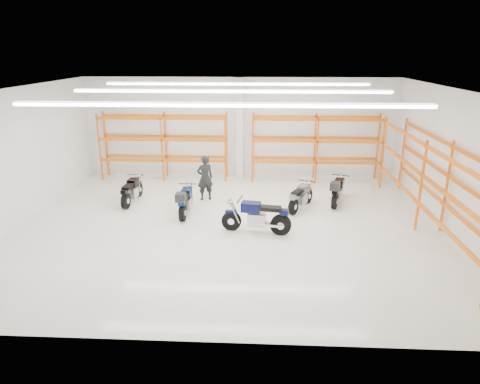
{
  "coord_description": "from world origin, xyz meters",
  "views": [
    {
      "loc": [
        0.97,
        -13.22,
        5.64
      ],
      "look_at": [
        0.28,
        0.5,
        1.05
      ],
      "focal_mm": 32.0,
      "sensor_mm": 36.0,
      "label": 1
    }
  ],
  "objects_px": {
    "motorcycle_main": "(259,218)",
    "motorcycle_back_a": "(131,191)",
    "motorcycle_back_d": "(337,191)",
    "structural_column": "(240,129)",
    "motorcycle_back_c": "(300,198)",
    "motorcycle_back_b": "(185,202)",
    "standing_man": "(205,178)"
  },
  "relations": [
    {
      "from": "motorcycle_back_a",
      "to": "standing_man",
      "type": "bearing_deg",
      "value": 10.75
    },
    {
      "from": "motorcycle_back_b",
      "to": "motorcycle_back_d",
      "type": "relative_size",
      "value": 1.02
    },
    {
      "from": "motorcycle_back_b",
      "to": "motorcycle_back_c",
      "type": "relative_size",
      "value": 1.17
    },
    {
      "from": "motorcycle_back_a",
      "to": "motorcycle_back_c",
      "type": "bearing_deg",
      "value": -3.26
    },
    {
      "from": "motorcycle_main",
      "to": "motorcycle_back_d",
      "type": "relative_size",
      "value": 1.11
    },
    {
      "from": "motorcycle_back_d",
      "to": "structural_column",
      "type": "xyz_separation_m",
      "value": [
        -3.9,
        3.44,
        1.73
      ]
    },
    {
      "from": "motorcycle_back_c",
      "to": "motorcycle_back_b",
      "type": "bearing_deg",
      "value": -168.69
    },
    {
      "from": "motorcycle_main",
      "to": "motorcycle_back_a",
      "type": "relative_size",
      "value": 1.13
    },
    {
      "from": "motorcycle_main",
      "to": "structural_column",
      "type": "bearing_deg",
      "value": 98.58
    },
    {
      "from": "motorcycle_back_b",
      "to": "motorcycle_back_d",
      "type": "bearing_deg",
      "value": 14.57
    },
    {
      "from": "motorcycle_back_a",
      "to": "structural_column",
      "type": "height_order",
      "value": "structural_column"
    },
    {
      "from": "motorcycle_main",
      "to": "structural_column",
      "type": "xyz_separation_m",
      "value": [
        -0.95,
        6.3,
        1.72
      ]
    },
    {
      "from": "motorcycle_main",
      "to": "standing_man",
      "type": "distance_m",
      "value": 3.81
    },
    {
      "from": "motorcycle_main",
      "to": "structural_column",
      "type": "relative_size",
      "value": 0.51
    },
    {
      "from": "motorcycle_back_a",
      "to": "motorcycle_back_b",
      "type": "relative_size",
      "value": 0.96
    },
    {
      "from": "standing_man",
      "to": "motorcycle_main",
      "type": "bearing_deg",
      "value": 98.78
    },
    {
      "from": "motorcycle_back_a",
      "to": "standing_man",
      "type": "relative_size",
      "value": 1.13
    },
    {
      "from": "motorcycle_back_a",
      "to": "motorcycle_back_b",
      "type": "xyz_separation_m",
      "value": [
        2.29,
        -1.19,
        0.05
      ]
    },
    {
      "from": "motorcycle_back_b",
      "to": "motorcycle_back_c",
      "type": "xyz_separation_m",
      "value": [
        4.14,
        0.83,
        -0.06
      ]
    },
    {
      "from": "motorcycle_main",
      "to": "motorcycle_back_a",
      "type": "xyz_separation_m",
      "value": [
        -4.93,
        2.59,
        -0.06
      ]
    },
    {
      "from": "motorcycle_main",
      "to": "structural_column",
      "type": "height_order",
      "value": "structural_column"
    },
    {
      "from": "standing_man",
      "to": "motorcycle_back_c",
      "type": "bearing_deg",
      "value": 140.51
    },
    {
      "from": "structural_column",
      "to": "motorcycle_back_a",
      "type": "bearing_deg",
      "value": -137.06
    },
    {
      "from": "motorcycle_back_d",
      "to": "standing_man",
      "type": "distance_m",
      "value": 5.12
    },
    {
      "from": "motorcycle_back_a",
      "to": "motorcycle_back_d",
      "type": "relative_size",
      "value": 0.98
    },
    {
      "from": "structural_column",
      "to": "motorcycle_main",
      "type": "bearing_deg",
      "value": -81.42
    },
    {
      "from": "motorcycle_back_c",
      "to": "structural_column",
      "type": "bearing_deg",
      "value": 121.03
    },
    {
      "from": "motorcycle_main",
      "to": "motorcycle_back_a",
      "type": "height_order",
      "value": "motorcycle_main"
    },
    {
      "from": "motorcycle_main",
      "to": "motorcycle_back_a",
      "type": "distance_m",
      "value": 5.57
    },
    {
      "from": "motorcycle_back_a",
      "to": "motorcycle_main",
      "type": "bearing_deg",
      "value": -27.75
    },
    {
      "from": "motorcycle_main",
      "to": "standing_man",
      "type": "relative_size",
      "value": 1.27
    },
    {
      "from": "motorcycle_back_a",
      "to": "structural_column",
      "type": "xyz_separation_m",
      "value": [
        3.98,
        3.7,
        1.79
      ]
    }
  ]
}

